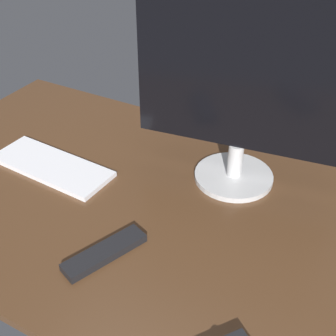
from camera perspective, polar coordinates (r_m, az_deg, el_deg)
desk at (r=116.69cm, az=-3.99°, el=-4.17°), size 140.00×84.00×2.00cm
monitor at (r=110.37cm, az=9.22°, el=9.35°), size 52.07×20.76×49.22cm
keyboard at (r=129.79cm, az=-14.21°, el=0.25°), size 35.23×14.90×1.35cm
tv_remote at (r=101.76cm, az=-7.86°, el=-10.34°), size 11.58×19.86×1.84cm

